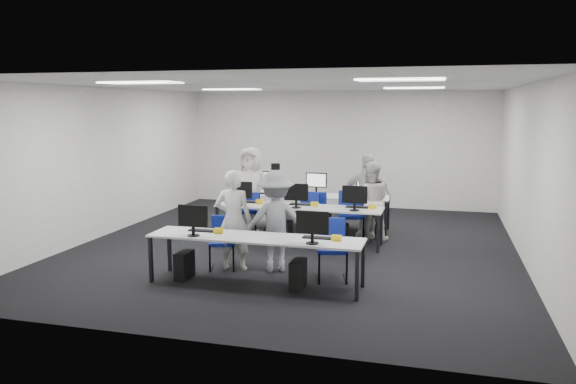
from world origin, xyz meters
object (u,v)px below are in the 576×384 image
(chair_6, at_px, (314,220))
(chair_2, at_px, (245,219))
(chair_4, at_px, (351,225))
(student_0, at_px, (234,220))
(chair_1, at_px, (332,261))
(student_1, at_px, (371,201))
(desk_mid, at_px, (299,209))
(chair_3, at_px, (314,223))
(chair_7, at_px, (368,222))
(desk_front, at_px, (255,240))
(student_2, at_px, (251,190))
(chair_0, at_px, (223,252))
(chair_5, at_px, (252,219))
(photographer, at_px, (276,222))
(student_3, at_px, (366,196))

(chair_6, bearing_deg, chair_2, -152.54)
(chair_4, xyz_separation_m, student_0, (-1.52, -2.44, 0.51))
(chair_1, height_order, chair_6, chair_1)
(chair_4, height_order, student_1, student_1)
(desk_mid, xyz_separation_m, chair_3, (0.17, 0.65, -0.40))
(chair_7, bearing_deg, desk_front, -99.87)
(desk_mid, relative_size, student_2, 1.80)
(chair_1, height_order, chair_7, chair_7)
(chair_0, distance_m, chair_2, 2.49)
(chair_1, relative_size, chair_5, 1.08)
(student_2, relative_size, photographer, 1.10)
(desk_front, relative_size, photographer, 1.98)
(chair_1, bearing_deg, chair_3, 92.86)
(desk_front, height_order, student_3, student_3)
(chair_1, distance_m, student_2, 3.67)
(desk_mid, distance_m, chair_1, 2.33)
(chair_6, bearing_deg, desk_mid, -84.21)
(chair_1, xyz_separation_m, chair_7, (0.17, 3.00, 0.01))
(student_0, distance_m, photographer, 0.69)
(chair_7, distance_m, student_1, 0.57)
(desk_front, bearing_deg, photographer, 82.98)
(student_3, bearing_deg, chair_2, -170.53)
(chair_0, height_order, chair_6, chair_6)
(chair_6, distance_m, student_0, 2.94)
(student_2, xyz_separation_m, photographer, (1.31, -2.62, -0.08))
(desk_mid, height_order, chair_4, chair_4)
(desk_front, xyz_separation_m, desk_mid, (0.00, 2.60, 0.00))
(student_2, height_order, student_3, student_2)
(chair_0, distance_m, student_1, 3.35)
(chair_4, height_order, student_3, student_3)
(student_2, height_order, photographer, student_2)
(chair_5, height_order, student_3, student_3)
(chair_3, bearing_deg, desk_front, -92.90)
(chair_3, xyz_separation_m, chair_6, (-0.06, 0.23, 0.01))
(desk_mid, distance_m, student_0, 2.02)
(chair_5, distance_m, chair_6, 1.32)
(chair_2, height_order, chair_5, chair_2)
(student_1, bearing_deg, photographer, 53.69)
(chair_2, height_order, chair_6, chair_2)
(desk_mid, relative_size, chair_1, 3.47)
(chair_0, bearing_deg, chair_6, 56.47)
(chair_0, distance_m, chair_5, 2.72)
(chair_5, distance_m, chair_7, 2.43)
(chair_5, distance_m, photographer, 2.96)
(chair_3, distance_m, chair_7, 1.09)
(student_3, height_order, photographer, student_3)
(desk_front, distance_m, student_2, 3.59)
(chair_7, xyz_separation_m, student_2, (-2.43, -0.18, 0.59))
(student_2, bearing_deg, chair_7, 6.13)
(chair_4, relative_size, student_2, 0.54)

